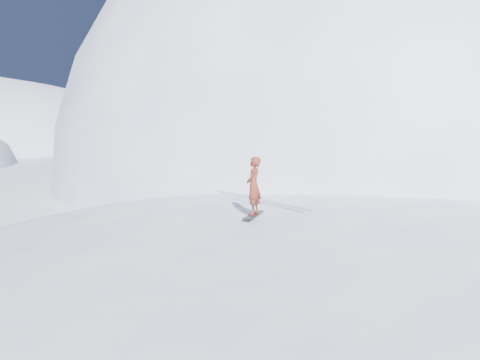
{
  "coord_description": "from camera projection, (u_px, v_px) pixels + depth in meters",
  "views": [
    {
      "loc": [
        -10.07,
        -9.58,
        5.47
      ],
      "look_at": [
        -3.01,
        3.96,
        3.5
      ],
      "focal_mm": 32.0,
      "sensor_mm": 36.0,
      "label": 1
    }
  ],
  "objects": [
    {
      "name": "snowboarder",
      "position": [
        254.0,
        186.0,
        14.52
      ],
      "size": [
        0.85,
        0.84,
        1.97
      ],
      "primitive_type": "imported",
      "rotation": [
        0.0,
        0.0,
        3.89
      ],
      "color": "maroon",
      "rests_on": "snowboard"
    },
    {
      "name": "peak_shoulder",
      "position": [
        289.0,
        190.0,
        35.91
      ],
      "size": [
        28.0,
        24.0,
        18.0
      ],
      "primitive_type": "ellipsoid",
      "color": "white",
      "rests_on": "ground"
    },
    {
      "name": "board_tracks",
      "position": [
        257.0,
        199.0,
        17.67
      ],
      "size": [
        1.22,
        5.96,
        0.04
      ],
      "color": "silver",
      "rests_on": "ground"
    },
    {
      "name": "near_ridge",
      "position": [
        341.0,
        265.0,
        16.84
      ],
      "size": [
        36.0,
        28.0,
        4.8
      ],
      "primitive_type": "ellipsoid",
      "color": "white",
      "rests_on": "ground"
    },
    {
      "name": "wind_bumps",
      "position": [
        324.0,
        278.0,
        15.35
      ],
      "size": [
        16.0,
        14.4,
        1.0
      ],
      "color": "white",
      "rests_on": "ground"
    },
    {
      "name": "snowboard",
      "position": [
        253.0,
        215.0,
        14.65
      ],
      "size": [
        1.37,
        1.31,
        0.03
      ],
      "primitive_type": "cube",
      "rotation": [
        0.0,
        0.0,
        0.75
      ],
      "color": "black",
      "rests_on": "near_ridge"
    },
    {
      "name": "ground",
      "position": [
        380.0,
        296.0,
        13.74
      ],
      "size": [
        400.0,
        400.0,
        0.0
      ],
      "primitive_type": "plane",
      "color": "white",
      "rests_on": "ground"
    },
    {
      "name": "summit_peak",
      "position": [
        349.0,
        175.0,
        46.69
      ],
      "size": [
        60.0,
        56.0,
        56.0
      ],
      "primitive_type": "ellipsoid",
      "color": "white",
      "rests_on": "ground"
    }
  ]
}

